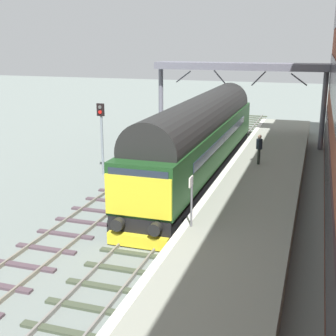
# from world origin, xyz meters

# --- Properties ---
(ground_plane) EXTENTS (140.00, 140.00, 0.00)m
(ground_plane) POSITION_xyz_m (0.00, 0.00, 0.00)
(ground_plane) COLOR slate
(ground_plane) RESTS_ON ground
(track_main) EXTENTS (2.50, 60.00, 0.15)m
(track_main) POSITION_xyz_m (0.00, 0.00, 0.05)
(track_main) COLOR slate
(track_main) RESTS_ON ground
(track_adjacent_west) EXTENTS (2.50, 60.00, 0.15)m
(track_adjacent_west) POSITION_xyz_m (-3.23, 0.00, 0.06)
(track_adjacent_west) COLOR gray
(track_adjacent_west) RESTS_ON ground
(station_platform) EXTENTS (4.00, 44.00, 1.01)m
(station_platform) POSITION_xyz_m (3.60, 0.00, 0.50)
(station_platform) COLOR gray
(station_platform) RESTS_ON ground
(diesel_locomotive) EXTENTS (2.74, 19.43, 4.68)m
(diesel_locomotive) POSITION_xyz_m (0.00, 5.85, 2.49)
(diesel_locomotive) COLOR black
(diesel_locomotive) RESTS_ON ground
(signal_post_mid) EXTENTS (0.44, 0.22, 4.19)m
(signal_post_mid) POSITION_xyz_m (-5.58, 4.93, 2.63)
(signal_post_mid) COLOR gray
(signal_post_mid) RESTS_ON ground
(platform_number_sign) EXTENTS (0.10, 0.44, 1.90)m
(platform_number_sign) POSITION_xyz_m (1.99, -3.41, 2.27)
(platform_number_sign) COLOR slate
(platform_number_sign) RESTS_ON station_platform
(waiting_passenger) EXTENTS (0.35, 0.51, 1.64)m
(waiting_passenger) POSITION_xyz_m (3.21, 6.43, 1.99)
(waiting_passenger) COLOR #2D352F
(waiting_passenger) RESTS_ON station_platform
(overhead_footbridge) EXTENTS (12.53, 2.00, 6.04)m
(overhead_footbridge) POSITION_xyz_m (0.43, 15.72, 5.48)
(overhead_footbridge) COLOR slate
(overhead_footbridge) RESTS_ON ground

